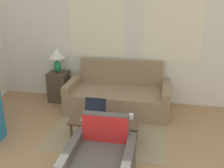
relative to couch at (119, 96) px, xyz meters
The scene contains 10 objects.
wall_back 1.18m from the couch, 57.65° to the left, with size 6.93×0.06×2.60m.
rug 0.69m from the couch, 91.47° to the right, with size 1.91×2.03×0.01m.
couch is the anchor object (origin of this frame).
armchair 2.12m from the couch, 86.42° to the right, with size 0.79×0.84×0.79m.
side_table 1.31m from the couch, behind, with size 0.39×0.39×0.62m.
table_lamp 1.48m from the couch, behind, with size 0.33×0.33×0.50m.
coffee_table 1.21m from the couch, 90.78° to the right, with size 1.06×0.46×0.38m.
laptop 1.17m from the couch, 99.74° to the right, with size 0.33×0.32×0.26m.
cup_navy 1.28m from the couch, 81.67° to the right, with size 0.07×0.07×0.10m.
cup_yellow 1.17m from the couch, 71.28° to the right, with size 0.08×0.08×0.07m.
Camera 1 is at (0.46, -1.29, 2.28)m, focal length 42.00 mm.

